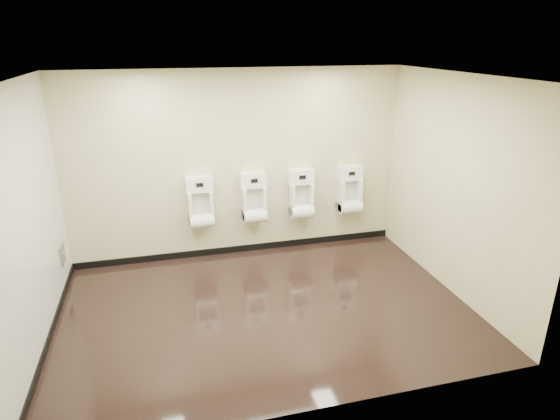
# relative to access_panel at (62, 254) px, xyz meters

# --- Properties ---
(ground) EXTENTS (5.00, 3.50, 0.00)m
(ground) POSITION_rel_access_panel_xyz_m (2.48, -1.20, -0.50)
(ground) COLOR black
(ground) RESTS_ON ground
(ceiling) EXTENTS (5.00, 3.50, 0.00)m
(ceiling) POSITION_rel_access_panel_xyz_m (2.48, -1.20, 2.30)
(ceiling) COLOR silver
(back_wall) EXTENTS (5.00, 0.02, 2.80)m
(back_wall) POSITION_rel_access_panel_xyz_m (2.48, 0.55, 0.90)
(back_wall) COLOR beige
(back_wall) RESTS_ON ground
(front_wall) EXTENTS (5.00, 0.02, 2.80)m
(front_wall) POSITION_rel_access_panel_xyz_m (2.48, -2.95, 0.90)
(front_wall) COLOR beige
(front_wall) RESTS_ON ground
(left_wall) EXTENTS (0.02, 3.50, 2.80)m
(left_wall) POSITION_rel_access_panel_xyz_m (-0.02, -1.20, 0.90)
(left_wall) COLOR beige
(left_wall) RESTS_ON ground
(right_wall) EXTENTS (0.02, 3.50, 2.80)m
(right_wall) POSITION_rel_access_panel_xyz_m (4.98, -1.20, 0.90)
(right_wall) COLOR beige
(right_wall) RESTS_ON ground
(tile_overlay_left) EXTENTS (0.01, 3.50, 2.80)m
(tile_overlay_left) POSITION_rel_access_panel_xyz_m (-0.01, -1.20, 0.90)
(tile_overlay_left) COLOR silver
(tile_overlay_left) RESTS_ON ground
(skirting_back) EXTENTS (5.00, 0.02, 0.10)m
(skirting_back) POSITION_rel_access_panel_xyz_m (2.48, 0.54, -0.45)
(skirting_back) COLOR black
(skirting_back) RESTS_ON ground
(skirting_left) EXTENTS (0.02, 3.50, 0.10)m
(skirting_left) POSITION_rel_access_panel_xyz_m (-0.01, -1.20, -0.45)
(skirting_left) COLOR black
(skirting_left) RESTS_ON ground
(access_panel) EXTENTS (0.04, 0.25, 0.25)m
(access_panel) POSITION_rel_access_panel_xyz_m (0.00, 0.00, 0.00)
(access_panel) COLOR #9E9EA3
(access_panel) RESTS_ON left_wall
(urinal_0) EXTENTS (0.40, 0.30, 0.74)m
(urinal_0) POSITION_rel_access_panel_xyz_m (1.88, 0.42, 0.37)
(urinal_0) COLOR white
(urinal_0) RESTS_ON back_wall
(urinal_1) EXTENTS (0.40, 0.30, 0.74)m
(urinal_1) POSITION_rel_access_panel_xyz_m (2.68, 0.42, 0.37)
(urinal_1) COLOR white
(urinal_1) RESTS_ON back_wall
(urinal_2) EXTENTS (0.40, 0.30, 0.74)m
(urinal_2) POSITION_rel_access_panel_xyz_m (3.42, 0.42, 0.37)
(urinal_2) COLOR white
(urinal_2) RESTS_ON back_wall
(urinal_3) EXTENTS (0.40, 0.30, 0.74)m
(urinal_3) POSITION_rel_access_panel_xyz_m (4.23, 0.42, 0.37)
(urinal_3) COLOR white
(urinal_3) RESTS_ON back_wall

